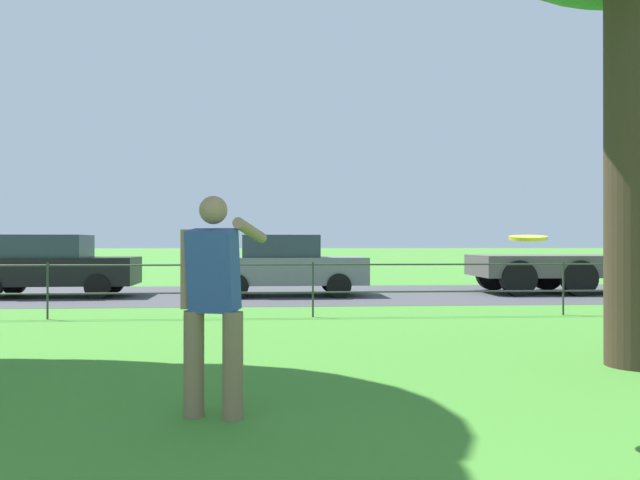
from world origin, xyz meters
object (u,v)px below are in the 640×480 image
Objects in this scene: frisbee at (528,238)px; car_black_center at (52,266)px; person_thrower at (214,298)px; car_grey_left at (285,265)px.

car_black_center is at bearing 120.78° from frisbee.
person_thrower is 2.40m from frisbee.
frisbee is 0.08× the size of car_grey_left.
frisbee is (2.29, -0.55, 0.46)m from person_thrower.
frisbee is 14.19m from car_black_center.
car_grey_left reaches higher than frisbee.
frisbee is at bearing -59.22° from car_black_center.
person_thrower is at bearing 166.46° from frisbee.
person_thrower is at bearing -66.86° from car_black_center.
person_thrower is 12.65m from car_black_center.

